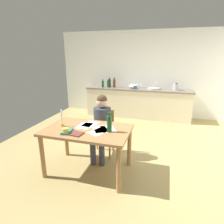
# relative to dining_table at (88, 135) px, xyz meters

# --- Properties ---
(ground_plane) EXTENTS (5.20, 5.20, 0.04)m
(ground_plane) POSITION_rel_dining_table_xyz_m (0.30, 0.91, -0.67)
(ground_plane) COLOR tan
(wall_back) EXTENTS (5.20, 0.12, 2.60)m
(wall_back) POSITION_rel_dining_table_xyz_m (0.30, 3.51, 0.65)
(wall_back) COLOR silver
(wall_back) RESTS_ON ground
(kitchen_counter) EXTENTS (3.19, 0.64, 0.90)m
(kitchen_counter) POSITION_rel_dining_table_xyz_m (0.30, 3.15, -0.20)
(kitchen_counter) COLOR beige
(kitchen_counter) RESTS_ON ground
(dining_table) EXTENTS (1.35, 0.85, 0.76)m
(dining_table) POSITION_rel_dining_table_xyz_m (0.00, 0.00, 0.00)
(dining_table) COLOR #9E7042
(dining_table) RESTS_ON ground
(chair_at_table) EXTENTS (0.43, 0.43, 0.86)m
(chair_at_table) POSITION_rel_dining_table_xyz_m (0.04, 0.67, -0.17)
(chair_at_table) COLOR #9E7042
(chair_at_table) RESTS_ON ground
(person_seated) EXTENTS (0.35, 0.61, 1.19)m
(person_seated) POSITION_rel_dining_table_xyz_m (0.05, 0.52, 0.03)
(person_seated) COLOR #333842
(person_seated) RESTS_ON ground
(coffee_mug) EXTENTS (0.12, 0.09, 0.09)m
(coffee_mug) POSITION_rel_dining_table_xyz_m (-0.23, -0.28, 0.15)
(coffee_mug) COLOR #F2CC4C
(coffee_mug) RESTS_ON dining_table
(candlestick) EXTENTS (0.06, 0.06, 0.28)m
(candlestick) POSITION_rel_dining_table_xyz_m (-0.44, -0.01, 0.19)
(candlestick) COLOR gold
(candlestick) RESTS_ON dining_table
(book_magazine) EXTENTS (0.16, 0.25, 0.03)m
(book_magazine) POSITION_rel_dining_table_xyz_m (-0.23, -0.22, 0.13)
(book_magazine) COLOR #387C6D
(book_magazine) RESTS_ON dining_table
(book_cookery) EXTENTS (0.19, 0.19, 0.02)m
(book_cookery) POSITION_rel_dining_table_xyz_m (-0.06, -0.24, 0.12)
(book_cookery) COLOR brown
(book_cookery) RESTS_ON dining_table
(paper_letter) EXTENTS (0.33, 0.36, 0.00)m
(paper_letter) POSITION_rel_dining_table_xyz_m (0.31, 0.09, 0.11)
(paper_letter) COLOR white
(paper_letter) RESTS_ON dining_table
(paper_bill) EXTENTS (0.32, 0.36, 0.00)m
(paper_bill) POSITION_rel_dining_table_xyz_m (0.21, -0.06, 0.11)
(paper_bill) COLOR white
(paper_bill) RESTS_ON dining_table
(paper_envelope) EXTENTS (0.25, 0.32, 0.00)m
(paper_envelope) POSITION_rel_dining_table_xyz_m (-0.03, 0.21, 0.11)
(paper_envelope) COLOR white
(paper_envelope) RESTS_ON dining_table
(paper_receipt) EXTENTS (0.21, 0.30, 0.00)m
(paper_receipt) POSITION_rel_dining_table_xyz_m (-0.10, 0.11, 0.11)
(paper_receipt) COLOR white
(paper_receipt) RESTS_ON dining_table
(paper_notice) EXTENTS (0.34, 0.36, 0.00)m
(paper_notice) POSITION_rel_dining_table_xyz_m (0.20, 0.04, 0.11)
(paper_notice) COLOR white
(paper_notice) RESTS_ON dining_table
(wine_bottle_on_table) EXTENTS (0.07, 0.07, 0.31)m
(wine_bottle_on_table) POSITION_rel_dining_table_xyz_m (0.37, -0.01, 0.24)
(wine_bottle_on_table) COLOR #194C23
(wine_bottle_on_table) RESTS_ON dining_table
(sink_unit) EXTENTS (0.36, 0.36, 0.24)m
(sink_unit) POSITION_rel_dining_table_xyz_m (0.78, 3.15, 0.27)
(sink_unit) COLOR #B2B7BC
(sink_unit) RESTS_ON kitchen_counter
(bottle_oil) EXTENTS (0.07, 0.07, 0.25)m
(bottle_oil) POSITION_rel_dining_table_xyz_m (-0.80, 3.05, 0.35)
(bottle_oil) COLOR #194C23
(bottle_oil) RESTS_ON kitchen_counter
(bottle_vinegar) EXTENTS (0.07, 0.07, 0.24)m
(bottle_vinegar) POSITION_rel_dining_table_xyz_m (-0.68, 3.22, 0.35)
(bottle_vinegar) COLOR #194C23
(bottle_vinegar) RESTS_ON kitchen_counter
(bottle_wine_red) EXTENTS (0.07, 0.07, 0.31)m
(bottle_wine_red) POSITION_rel_dining_table_xyz_m (-0.59, 3.11, 0.38)
(bottle_wine_red) COLOR black
(bottle_wine_red) RESTS_ON kitchen_counter
(bottle_sauce) EXTENTS (0.08, 0.08, 0.31)m
(bottle_sauce) POSITION_rel_dining_table_xyz_m (-0.45, 3.15, 0.38)
(bottle_sauce) COLOR #593319
(bottle_sauce) RESTS_ON kitchen_counter
(mixing_bowl) EXTENTS (0.26, 0.26, 0.12)m
(mixing_bowl) POSITION_rel_dining_table_xyz_m (0.15, 3.16, 0.31)
(mixing_bowl) COLOR white
(mixing_bowl) RESTS_ON kitchen_counter
(stovetop_kettle) EXTENTS (0.18, 0.18, 0.22)m
(stovetop_kettle) POSITION_rel_dining_table_xyz_m (1.41, 3.15, 0.35)
(stovetop_kettle) COLOR #B7BABF
(stovetop_kettle) RESTS_ON kitchen_counter
(wine_glass_near_sink) EXTENTS (0.07, 0.07, 0.15)m
(wine_glass_near_sink) POSITION_rel_dining_table_xyz_m (0.37, 3.30, 0.36)
(wine_glass_near_sink) COLOR silver
(wine_glass_near_sink) RESTS_ON kitchen_counter
(wine_glass_by_kettle) EXTENTS (0.07, 0.07, 0.15)m
(wine_glass_by_kettle) POSITION_rel_dining_table_xyz_m (0.27, 3.30, 0.36)
(wine_glass_by_kettle) COLOR silver
(wine_glass_by_kettle) RESTS_ON kitchen_counter
(wine_glass_back_left) EXTENTS (0.07, 0.07, 0.15)m
(wine_glass_back_left) POSITION_rel_dining_table_xyz_m (0.15, 3.30, 0.36)
(wine_glass_back_left) COLOR silver
(wine_glass_back_left) RESTS_ON kitchen_counter
(wine_glass_back_right) EXTENTS (0.07, 0.07, 0.15)m
(wine_glass_back_right) POSITION_rel_dining_table_xyz_m (0.07, 3.30, 0.36)
(wine_glass_back_right) COLOR silver
(wine_glass_back_right) RESTS_ON kitchen_counter
(teacup_on_counter) EXTENTS (0.12, 0.08, 0.10)m
(teacup_on_counter) POSITION_rel_dining_table_xyz_m (0.23, 3.00, 0.30)
(teacup_on_counter) COLOR #33598C
(teacup_on_counter) RESTS_ON kitchen_counter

